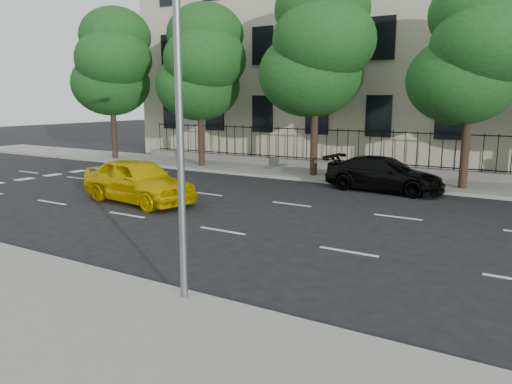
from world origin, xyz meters
TOP-DOWN VIEW (x-y plane):
  - ground at (0.00, 0.00)m, footprint 120.00×120.00m
  - near_sidewalk at (0.00, -4.00)m, footprint 60.00×4.00m
  - far_sidewalk at (0.00, 14.00)m, footprint 60.00×4.00m
  - lane_markings at (0.00, 4.75)m, footprint 49.60×4.62m
  - crosswalk at (-14.00, 4.60)m, footprint 0.50×12.10m
  - masonry_building at (0.00, 22.95)m, footprint 34.60×12.11m
  - iron_fence at (0.00, 15.70)m, footprint 30.00×0.50m
  - street_light at (2.50, -1.77)m, footprint 0.25×3.32m
  - tree_a at (-15.96, 13.36)m, footprint 5.71×5.31m
  - tree_b at (-8.96, 13.36)m, footprint 5.53×5.12m
  - tree_c at (-1.96, 13.36)m, footprint 5.89×5.50m
  - tree_d at (5.04, 13.36)m, footprint 5.34×4.94m
  - yellow_taxi at (-5.14, 4.25)m, footprint 5.20×2.65m
  - black_sedan at (2.09, 11.50)m, footprint 5.20×2.43m

SIDE VIEW (x-z plane):
  - ground at x=0.00m, z-range 0.00..0.00m
  - lane_markings at x=0.00m, z-range 0.00..0.01m
  - crosswalk at x=-14.00m, z-range 0.00..0.01m
  - near_sidewalk at x=0.00m, z-range 0.00..0.15m
  - far_sidewalk at x=0.00m, z-range 0.00..0.15m
  - iron_fence at x=0.00m, z-range -0.45..1.75m
  - black_sedan at x=2.09m, z-range 0.00..1.47m
  - yellow_taxi at x=-5.14m, z-range 0.00..1.70m
  - street_light at x=2.50m, z-range 1.12..9.17m
  - tree_d at x=5.04m, z-range 1.42..10.26m
  - tree_b at x=-8.96m, z-range 1.35..10.33m
  - tree_a at x=-15.96m, z-range 1.43..10.82m
  - tree_c at x=-1.96m, z-range 1.51..11.31m
  - masonry_building at x=0.00m, z-range -0.23..18.27m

